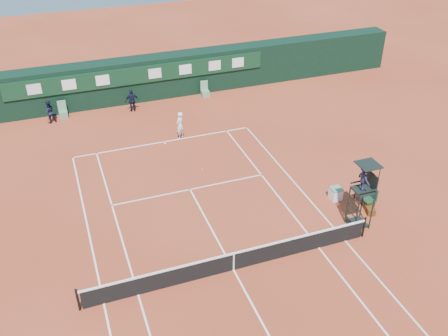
# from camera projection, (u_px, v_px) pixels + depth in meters

# --- Properties ---
(ground) EXTENTS (90.00, 90.00, 0.00)m
(ground) POSITION_uv_depth(u_px,v_px,m) (233.00, 270.00, 21.26)
(ground) COLOR #AA4328
(ground) RESTS_ON ground
(court_lines) EXTENTS (11.05, 23.85, 0.01)m
(court_lines) POSITION_uv_depth(u_px,v_px,m) (233.00, 270.00, 21.25)
(court_lines) COLOR white
(court_lines) RESTS_ON ground
(tennis_net) EXTENTS (12.90, 0.10, 1.10)m
(tennis_net) POSITION_uv_depth(u_px,v_px,m) (234.00, 261.00, 20.98)
(tennis_net) COLOR black
(tennis_net) RESTS_ON ground
(back_wall) EXTENTS (40.00, 1.65, 3.00)m
(back_wall) POSITION_uv_depth(u_px,v_px,m) (139.00, 79.00, 35.33)
(back_wall) COLOR black
(back_wall) RESTS_ON ground
(linesman_chair_left) EXTENTS (0.55, 0.50, 1.15)m
(linesman_chair_left) POSITION_uv_depth(u_px,v_px,m) (63.00, 113.00, 33.37)
(linesman_chair_left) COLOR #578664
(linesman_chair_left) RESTS_ON ground
(linesman_chair_right) EXTENTS (0.55, 0.50, 1.15)m
(linesman_chair_right) POSITION_uv_depth(u_px,v_px,m) (205.00, 92.00, 36.27)
(linesman_chair_right) COLOR #619469
(linesman_chair_right) RESTS_ON ground
(umpire_chair) EXTENTS (0.96, 0.95, 3.42)m
(umpire_chair) POSITION_uv_depth(u_px,v_px,m) (364.00, 183.00, 22.50)
(umpire_chair) COLOR black
(umpire_chair) RESTS_ON ground
(player_bench) EXTENTS (0.55, 1.20, 1.10)m
(player_bench) POSITION_uv_depth(u_px,v_px,m) (367.00, 193.00, 25.00)
(player_bench) COLOR #173A22
(player_bench) RESTS_ON ground
(tennis_bag) EXTENTS (0.62, 0.94, 0.33)m
(tennis_bag) POSITION_uv_depth(u_px,v_px,m) (369.00, 209.00, 24.65)
(tennis_bag) COLOR black
(tennis_bag) RESTS_ON ground
(cooler) EXTENTS (0.57, 0.57, 0.65)m
(cooler) POSITION_uv_depth(u_px,v_px,m) (336.00, 193.00, 25.47)
(cooler) COLOR white
(cooler) RESTS_ON ground
(tennis_ball) EXTENTS (0.07, 0.07, 0.07)m
(tennis_ball) POSITION_uv_depth(u_px,v_px,m) (202.00, 169.00, 27.96)
(tennis_ball) COLOR yellow
(tennis_ball) RESTS_ON ground
(player) EXTENTS (0.77, 0.75, 1.79)m
(player) POSITION_uv_depth(u_px,v_px,m) (180.00, 126.00, 30.60)
(player) COLOR white
(player) RESTS_ON ground
(ball_kid_left) EXTENTS (0.87, 0.76, 1.53)m
(ball_kid_left) POSITION_uv_depth(u_px,v_px,m) (49.00, 112.00, 32.51)
(ball_kid_left) COLOR black
(ball_kid_left) RESTS_ON ground
(ball_kid_right) EXTENTS (0.94, 0.43, 1.58)m
(ball_kid_right) POSITION_uv_depth(u_px,v_px,m) (132.00, 101.00, 33.92)
(ball_kid_right) COLOR black
(ball_kid_right) RESTS_ON ground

